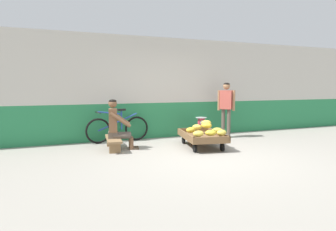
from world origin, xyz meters
TOP-DOWN VIEW (x-y plane):
  - ground_plane at (0.00, 0.00)m, footprint 80.00×80.00m
  - back_wall at (0.00, 2.76)m, footprint 16.00×0.30m
  - banana_cart at (0.39, 1.01)m, footprint 1.10×1.57m
  - banana_pile at (0.38, 0.80)m, footprint 0.88×1.27m
  - low_bench at (-1.60, 1.54)m, footprint 0.43×1.13m
  - vendor_seated at (-1.51, 1.52)m, footprint 0.72×0.56m
  - plastic_crate at (0.90, 2.00)m, footprint 0.36×0.28m
  - weighing_scale at (0.90, 2.00)m, footprint 0.30×0.30m
  - bicycle_near_left at (-1.30, 2.40)m, footprint 1.66×0.48m
  - customer_adult at (1.65, 1.93)m, footprint 0.36×0.39m

SIDE VIEW (x-z plane):
  - ground_plane at x=0.00m, z-range 0.00..0.00m
  - plastic_crate at x=0.90m, z-range 0.00..0.30m
  - low_bench at x=-1.60m, z-range 0.06..0.33m
  - banana_cart at x=0.39m, z-range 0.06..0.42m
  - bicycle_near_left at x=-1.30m, z-range -0.08..0.78m
  - weighing_scale at x=0.90m, z-range 0.31..0.60m
  - banana_pile at x=0.38m, z-range 0.33..0.59m
  - vendor_seated at x=-1.51m, z-range 0.00..1.14m
  - customer_adult at x=1.65m, z-range 0.19..1.72m
  - back_wall at x=0.00m, z-range 0.00..2.76m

